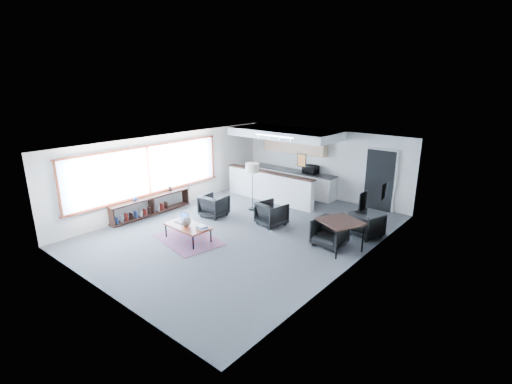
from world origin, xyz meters
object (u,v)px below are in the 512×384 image
Objects in this scene: ceramic_pot at (186,221)px; dining_chair_far at (367,225)px; dining_table at (340,223)px; coffee_table at (188,226)px; laptop at (183,219)px; book_stack at (202,227)px; floor_lamp at (252,170)px; microwave at (311,169)px; armchair_right at (272,213)px; dining_chair_near at (330,233)px; armchair_left at (214,205)px.

ceramic_pot reaches higher than dining_chair_far.
ceramic_pot is at bearing 61.03° from dining_chair_far.
coffee_table is at bearing -148.45° from dining_table.
book_stack is (0.81, -0.01, -0.03)m from laptop.
floor_lamp is at bearing 104.24° from book_stack.
coffee_table is 4.21m from dining_table.
floor_lamp is 2.68m from microwave.
armchair_right reaches higher than dining_chair_near.
armchair_left is at bearing 113.99° from ceramic_pot.
dining_chair_far is 4.07m from microwave.
dining_chair_near is (3.58, 2.14, -0.16)m from laptop.
armchair_right is 1.19× the size of dining_chair_far.
armchair_left is at bearing -107.01° from microwave.
microwave reaches higher than coffee_table.
armchair_right is at bearing 61.35° from laptop.
laptop is at bearing -149.29° from dining_chair_near.
coffee_table is 3.34m from floor_lamp.
microwave reaches higher than armchair_right.
coffee_table is 1.93× the size of dining_chair_near.
armchair_right is at bearing 74.87° from book_stack.
microwave is at bearing 131.53° from dining_table.
dining_table is at bearing -14.05° from floor_lamp.
laptop is 4.17m from dining_chair_near.
dining_chair_near is at bearing 35.27° from ceramic_pot.
book_stack is 4.72m from dining_chair_far.
laptop is 0.45× the size of armchair_right.
dining_table is at bearing 34.21° from book_stack.
dining_table is 1.78× the size of dining_chair_near.
armchair_left reaches higher than dining_chair_far.
armchair_left is at bearing -175.22° from dining_table.
microwave is at bearing 87.62° from coffee_table.
microwave is at bearing 85.53° from ceramic_pot.
book_stack is at bearing 121.73° from armchair_left.
ceramic_pot is 0.39× the size of dining_chair_near.
coffee_table is 0.18m from ceramic_pot.
coffee_table is 5.13m from dining_chair_far.
dining_chair_near reaches higher than book_stack.
armchair_right is 3.42m from microwave.
coffee_table is at bearing -145.53° from dining_chair_near.
book_stack is at bearing -142.31° from dining_chair_near.
laptop is at bearing 154.03° from ceramic_pot.
dining_table reaches higher than dining_chair_near.
coffee_table is 2.44× the size of microwave.
armchair_left is 1.42× the size of microwave.
coffee_table is 0.83× the size of floor_lamp.
dining_chair_far is (3.77, 3.48, -0.07)m from coffee_table.
floor_lamp is at bearing 22.40° from dining_chair_far.
dining_chair_far is (4.60, 1.66, -0.06)m from armchair_left.
armchair_right is at bearing -27.35° from floor_lamp.
microwave is at bearing -16.04° from dining_chair_far.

